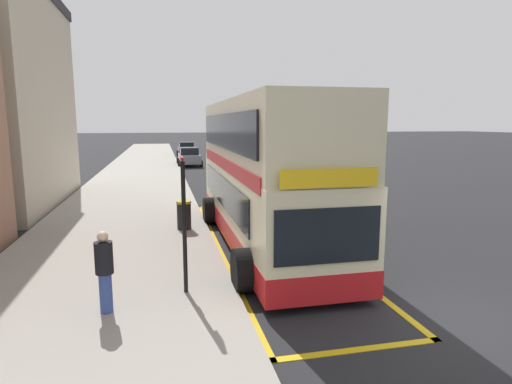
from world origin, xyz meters
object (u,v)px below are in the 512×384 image
(double_decker_bus, at_px, (264,178))
(parked_car_navy_ahead, at_px, (186,149))
(parked_car_grey_behind, at_px, (189,157))
(pedestrian_waiting_near_sign, at_px, (104,269))
(bus_stop_sign, at_px, (184,215))
(litter_bin, at_px, (184,215))

(double_decker_bus, xyz_separation_m, parked_car_navy_ahead, (-0.24, 35.64, -1.26))
(parked_car_grey_behind, height_order, pedestrian_waiting_near_sign, pedestrian_waiting_near_sign)
(double_decker_bus, height_order, bus_stop_sign, double_decker_bus)
(parked_car_navy_ahead, bearing_deg, parked_car_grey_behind, -90.16)
(litter_bin, bearing_deg, pedestrian_waiting_near_sign, -106.29)
(pedestrian_waiting_near_sign, relative_size, litter_bin, 1.64)
(parked_car_grey_behind, distance_m, litter_bin, 23.30)
(parked_car_grey_behind, xyz_separation_m, pedestrian_waiting_near_sign, (-3.55, -29.48, 0.21))
(double_decker_bus, distance_m, litter_bin, 3.29)
(bus_stop_sign, xyz_separation_m, pedestrian_waiting_near_sign, (-1.55, -0.73, -0.81))
(pedestrian_waiting_near_sign, bearing_deg, parked_car_navy_ahead, 84.37)
(double_decker_bus, relative_size, bus_stop_sign, 3.61)
(parked_car_grey_behind, distance_m, pedestrian_waiting_near_sign, 29.69)
(parked_car_navy_ahead, bearing_deg, bus_stop_sign, -91.50)
(pedestrian_waiting_near_sign, bearing_deg, bus_stop_sign, 25.25)
(bus_stop_sign, bearing_deg, parked_car_navy_ahead, 86.51)
(parked_car_grey_behind, bearing_deg, double_decker_bus, 94.13)
(bus_stop_sign, xyz_separation_m, parked_car_grey_behind, (2.00, 28.74, -1.02))
(parked_car_navy_ahead, xyz_separation_m, litter_bin, (-2.13, -33.86, -0.17))
(double_decker_bus, xyz_separation_m, litter_bin, (-2.37, 1.78, -1.43))
(double_decker_bus, relative_size, litter_bin, 10.74)
(double_decker_bus, xyz_separation_m, pedestrian_waiting_near_sign, (-4.19, -4.46, -1.06))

